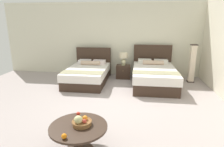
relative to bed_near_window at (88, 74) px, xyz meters
name	(u,v)px	position (x,y,z in m)	size (l,w,h in m)	color
ground_plane	(113,107)	(1.13, -1.90, -0.31)	(9.57, 9.86, 0.02)	#A49794
wall_back	(123,39)	(1.13, 1.23, 1.09)	(9.57, 0.12, 2.78)	beige
bed_near_window	(88,74)	(0.00, 0.00, 0.00)	(1.35, 2.06, 1.10)	#37261C
bed_near_corner	(154,75)	(2.26, 0.00, 0.03)	(1.41, 2.23, 1.23)	#37261C
nightstand	(123,72)	(1.19, 0.65, -0.05)	(0.52, 0.40, 0.50)	#37261C
table_lamp	(124,57)	(1.19, 0.67, 0.49)	(0.30, 0.30, 0.46)	beige
coffee_table	(79,131)	(0.79, -3.67, 0.06)	(0.93, 0.93, 0.46)	#37261C
fruit_bowl	(81,122)	(0.84, -3.64, 0.23)	(0.32, 0.32, 0.19)	olive
loose_apple	(78,114)	(0.69, -3.34, 0.20)	(0.07, 0.07, 0.07)	red
loose_orange	(64,136)	(0.70, -4.04, 0.21)	(0.08, 0.08, 0.08)	orange
floor_lamp_corner	(192,64)	(3.59, 0.50, 0.36)	(0.22, 0.22, 1.32)	#2E231F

